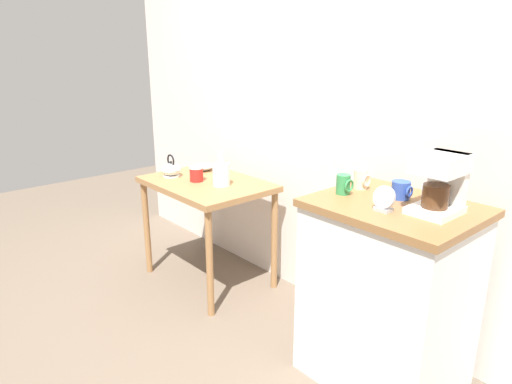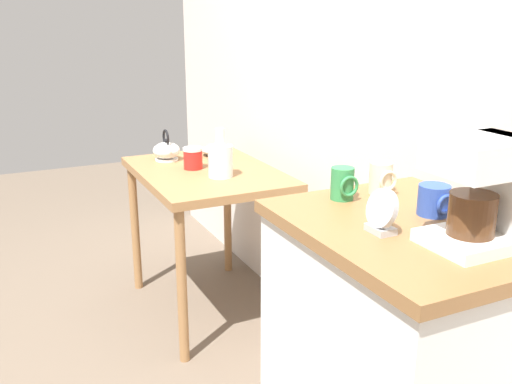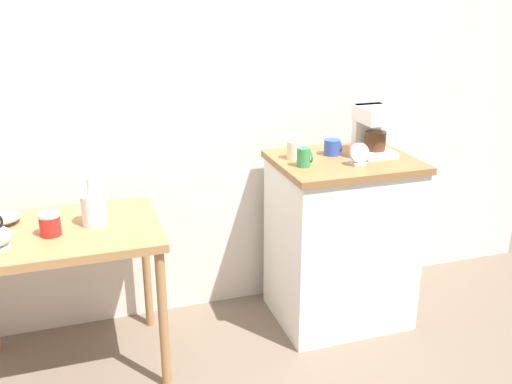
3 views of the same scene
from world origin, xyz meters
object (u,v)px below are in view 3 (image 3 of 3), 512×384
(bowl_stoneware, at_px, (2,218))
(mug_small_cream, at_px, (294,150))
(mug_tall_green, at_px, (304,157))
(table_clock, at_px, (359,155))
(mug_blue, at_px, (332,147))
(glass_carafe_vase, at_px, (94,208))
(coffee_maker, at_px, (373,128))
(canister_enamel, at_px, (50,224))

(bowl_stoneware, distance_m, mug_small_cream, 1.45)
(bowl_stoneware, xyz_separation_m, mug_tall_green, (1.44, -0.17, 0.21))
(table_clock, bearing_deg, mug_blue, 102.51)
(glass_carafe_vase, xyz_separation_m, coffee_maker, (1.47, 0.07, 0.25))
(glass_carafe_vase, bearing_deg, mug_blue, 5.32)
(coffee_maker, bearing_deg, mug_tall_green, -167.46)
(mug_blue, xyz_separation_m, table_clock, (0.05, -0.21, 0.01))
(mug_small_cream, bearing_deg, mug_tall_green, -90.22)
(coffee_maker, bearing_deg, glass_carafe_vase, -177.36)
(mug_small_cream, distance_m, mug_blue, 0.22)
(coffee_maker, relative_size, mug_blue, 2.79)
(glass_carafe_vase, distance_m, coffee_maker, 1.49)
(glass_carafe_vase, xyz_separation_m, mug_tall_green, (1.03, -0.03, 0.16))
(coffee_maker, height_order, mug_blue, coffee_maker)
(canister_enamel, bearing_deg, table_clock, -1.22)
(table_clock, bearing_deg, canister_enamel, 178.78)
(bowl_stoneware, bearing_deg, mug_tall_green, -6.74)
(table_clock, bearing_deg, mug_small_cream, 142.65)
(bowl_stoneware, relative_size, mug_small_cream, 1.68)
(canister_enamel, bearing_deg, glass_carafe_vase, 18.66)
(mug_blue, distance_m, table_clock, 0.22)
(bowl_stoneware, height_order, table_clock, table_clock)
(canister_enamel, bearing_deg, bowl_stoneware, 136.08)
(glass_carafe_vase, bearing_deg, bowl_stoneware, 160.93)
(glass_carafe_vase, distance_m, mug_blue, 1.27)
(glass_carafe_vase, xyz_separation_m, mug_blue, (1.26, 0.12, 0.15))
(glass_carafe_vase, distance_m, mug_small_cream, 1.05)
(bowl_stoneware, relative_size, mug_blue, 1.74)
(mug_tall_green, height_order, mug_small_cream, same)
(mug_blue, bearing_deg, mug_small_cream, -178.28)
(mug_tall_green, distance_m, mug_blue, 0.27)
(mug_tall_green, bearing_deg, table_clock, -14.01)
(mug_tall_green, xyz_separation_m, mug_small_cream, (0.00, 0.14, -0.00))
(bowl_stoneware, distance_m, glass_carafe_vase, 0.43)
(mug_tall_green, bearing_deg, canister_enamel, -178.31)
(mug_blue, bearing_deg, bowl_stoneware, 179.17)
(glass_carafe_vase, xyz_separation_m, canister_enamel, (-0.19, -0.07, -0.03))
(mug_tall_green, xyz_separation_m, mug_blue, (0.22, 0.15, -0.01))
(glass_carafe_vase, height_order, mug_blue, mug_blue)
(canister_enamel, bearing_deg, mug_blue, 7.16)
(coffee_maker, relative_size, mug_tall_green, 2.69)
(mug_tall_green, bearing_deg, coffee_maker, 12.54)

